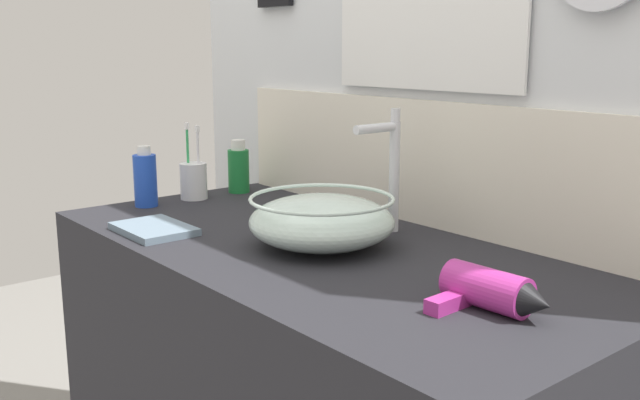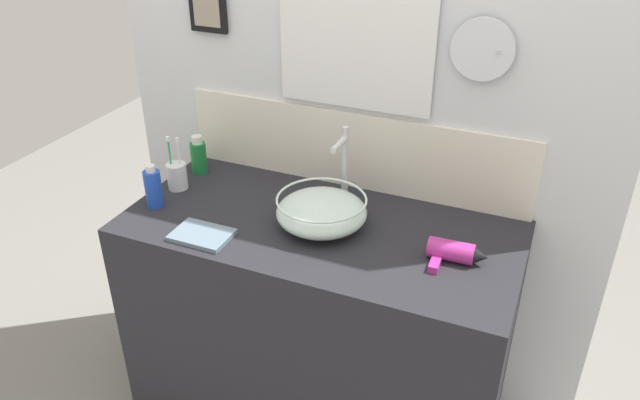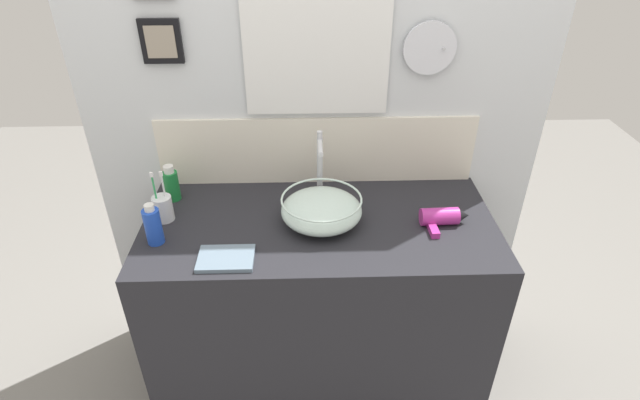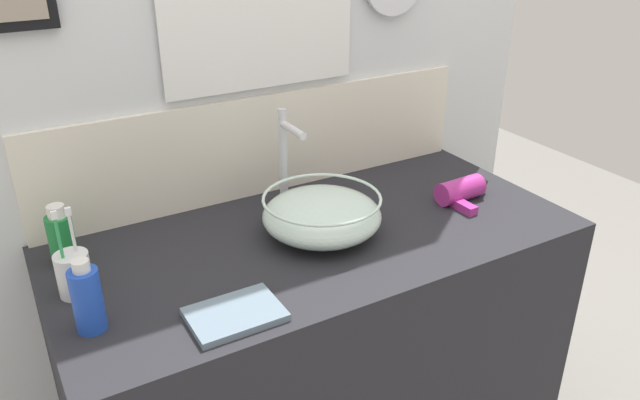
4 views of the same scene
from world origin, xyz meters
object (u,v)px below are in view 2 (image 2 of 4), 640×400
at_px(soap_dispenser, 199,156).
at_px(shampoo_bottle, 153,188).
at_px(glass_bowl_sink, 322,211).
at_px(hand_towel, 202,235).
at_px(hair_drier, 455,253).
at_px(faucet, 344,159).
at_px(toothbrush_cup, 177,175).

height_order(soap_dispenser, shampoo_bottle, shampoo_bottle).
xyz_separation_m(glass_bowl_sink, soap_dispenser, (-0.60, 0.18, 0.01)).
bearing_deg(glass_bowl_sink, hand_towel, -146.92).
xyz_separation_m(hair_drier, hand_towel, (-0.79, -0.19, -0.02)).
bearing_deg(shampoo_bottle, hair_drier, 4.25).
relative_size(soap_dispenser, hand_towel, 0.79).
relative_size(glass_bowl_sink, hair_drier, 1.63).
height_order(faucet, hand_towel, faucet).
xyz_separation_m(faucet, hand_towel, (-0.33, -0.41, -0.15)).
distance_m(faucet, toothbrush_cup, 0.63).
distance_m(toothbrush_cup, hand_towel, 0.37).
relative_size(faucet, toothbrush_cup, 1.33).
bearing_deg(hair_drier, faucet, 153.72).
height_order(hair_drier, shampoo_bottle, shampoo_bottle).
bearing_deg(faucet, glass_bowl_sink, -90.00).
bearing_deg(glass_bowl_sink, soap_dispenser, 162.91).
bearing_deg(toothbrush_cup, hand_towel, -43.87).
bearing_deg(soap_dispenser, faucet, 1.26).
bearing_deg(hand_towel, shampoo_bottle, 157.10).
distance_m(soap_dispenser, hand_towel, 0.48).
relative_size(glass_bowl_sink, toothbrush_cup, 1.45).
distance_m(faucet, hand_towel, 0.55).
relative_size(hair_drier, toothbrush_cup, 0.89).
bearing_deg(toothbrush_cup, hair_drier, -3.55).
bearing_deg(toothbrush_cup, glass_bowl_sink, -3.57).
bearing_deg(hand_towel, soap_dispenser, 123.27).
relative_size(glass_bowl_sink, soap_dispenser, 2.00).
xyz_separation_m(toothbrush_cup, soap_dispenser, (0.00, 0.15, 0.02)).
height_order(toothbrush_cup, hand_towel, toothbrush_cup).
bearing_deg(toothbrush_cup, shampoo_bottle, -89.22).
height_order(faucet, soap_dispenser, faucet).
bearing_deg(shampoo_bottle, toothbrush_cup, 90.78).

